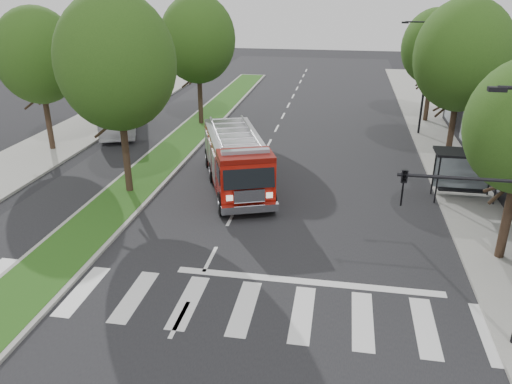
% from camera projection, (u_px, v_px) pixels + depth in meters
% --- Properties ---
extents(ground, '(140.00, 140.00, 0.00)m').
position_uv_depth(ground, '(210.00, 259.00, 20.21)').
color(ground, black).
rests_on(ground, ground).
extents(sidewalk_right, '(5.00, 80.00, 0.15)m').
position_uv_depth(sidewalk_right, '(478.00, 186.00, 27.27)').
color(sidewalk_right, gray).
rests_on(sidewalk_right, ground).
extents(sidewalk_left, '(5.00, 80.00, 0.15)m').
position_uv_depth(sidewalk_left, '(29.00, 158.00, 31.57)').
color(sidewalk_left, gray).
rests_on(sidewalk_left, ground).
extents(median, '(3.00, 50.00, 0.15)m').
position_uv_depth(median, '(194.00, 131.00, 37.48)').
color(median, gray).
rests_on(median, ground).
extents(bus_shelter, '(3.20, 1.60, 2.61)m').
position_uv_depth(bus_shelter, '(466.00, 162.00, 25.04)').
color(bus_shelter, black).
rests_on(bus_shelter, ground).
extents(tree_right_mid, '(5.60, 5.60, 9.72)m').
position_uv_depth(tree_right_mid, '(463.00, 56.00, 28.58)').
color(tree_right_mid, black).
rests_on(tree_right_mid, ground).
extents(tree_right_far, '(5.00, 5.00, 8.73)m').
position_uv_depth(tree_right_far, '(435.00, 47.00, 37.92)').
color(tree_right_far, black).
rests_on(tree_right_far, ground).
extents(tree_median_near, '(5.80, 5.80, 10.16)m').
position_uv_depth(tree_median_near, '(116.00, 62.00, 23.98)').
color(tree_median_near, black).
rests_on(tree_median_near, ground).
extents(tree_median_far, '(5.60, 5.60, 9.72)m').
position_uv_depth(tree_median_far, '(198.00, 39.00, 36.82)').
color(tree_median_far, black).
rests_on(tree_median_far, ground).
extents(tree_left_mid, '(5.20, 5.20, 9.16)m').
position_uv_depth(tree_left_mid, '(38.00, 56.00, 30.95)').
color(tree_left_mid, black).
rests_on(tree_left_mid, ground).
extents(streetlight_right_near, '(4.08, 0.22, 8.00)m').
position_uv_depth(streetlight_right_near, '(511.00, 206.00, 13.69)').
color(streetlight_right_near, black).
rests_on(streetlight_right_near, ground).
extents(streetlight_right_far, '(2.11, 0.20, 8.00)m').
position_uv_depth(streetlight_right_far, '(424.00, 73.00, 34.99)').
color(streetlight_right_far, black).
rests_on(streetlight_right_far, ground).
extents(fire_engine, '(5.61, 9.35, 3.12)m').
position_uv_depth(fire_engine, '(236.00, 161.00, 26.88)').
color(fire_engine, '#610A05').
rests_on(fire_engine, ground).
extents(city_bus, '(6.03, 10.37, 2.84)m').
position_uv_depth(city_bus, '(119.00, 109.00, 38.16)').
color(city_bus, silver).
rests_on(city_bus, ground).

